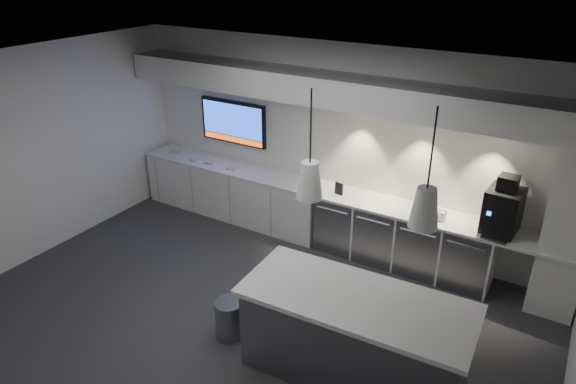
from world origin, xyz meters
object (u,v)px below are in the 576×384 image
Objects in this scene: wall_tv at (233,122)px; bin at (230,319)px; island at (354,336)px; coffee_machine at (503,209)px.

bin is (1.93, -2.78, -1.32)m from wall_tv.
bin is (-1.49, -0.19, -0.27)m from island.
wall_tv is 0.52× the size of island.
island is 5.04× the size of bin.
island is at bearing 7.22° from bin.
coffee_machine is (2.41, 2.53, 0.97)m from bin.
island is at bearing -107.05° from coffee_machine.
coffee_machine is (0.93, 2.34, 0.71)m from island.
bin is at bearing -129.10° from coffee_machine.
wall_tv is at bearing 140.20° from island.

